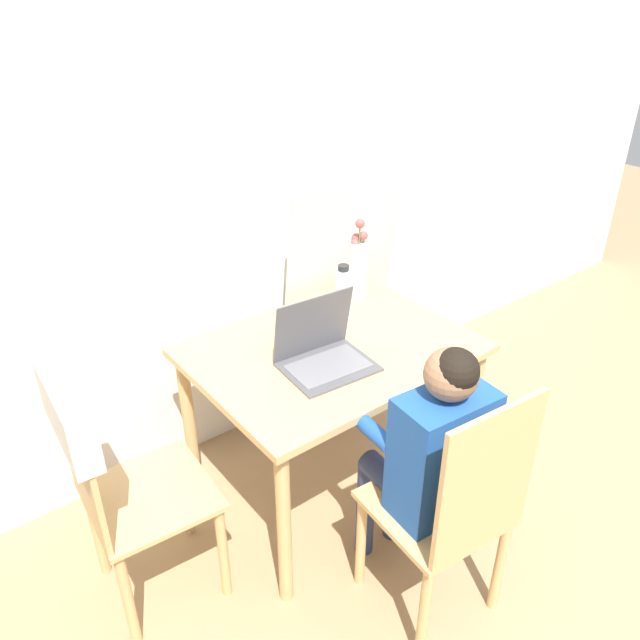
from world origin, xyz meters
TOP-DOWN VIEW (x-y plane):
  - wall_back at (0.00, 2.23)m, footprint 6.40×0.05m
  - dining_table at (0.01, 1.60)m, footprint 1.05×0.78m
  - chair_occupied at (-0.06, 0.89)m, footprint 0.43×0.43m
  - chair_spare at (-0.91, 1.60)m, footprint 0.46×0.43m
  - person_seated at (-0.05, 1.01)m, footprint 0.35×0.45m
  - laptop at (-0.09, 1.54)m, footprint 0.34×0.28m
  - flower_vase at (0.37, 1.86)m, footprint 0.08×0.08m
  - water_bottle at (0.21, 1.78)m, footprint 0.08×0.08m
  - cardboard_panel at (0.44, 2.08)m, footprint 0.64×0.18m

SIDE VIEW (x-z plane):
  - chair_occupied at x=-0.06m, z-range 0.01..0.97m
  - cardboard_panel at x=0.44m, z-range 0.00..1.19m
  - dining_table at x=0.01m, z-range 0.27..0.99m
  - chair_spare at x=-0.91m, z-range 0.16..1.13m
  - person_seated at x=-0.05m, z-range 0.12..1.18m
  - laptop at x=-0.09m, z-range 0.65..0.91m
  - water_bottle at x=0.21m, z-range 0.71..0.94m
  - flower_vase at x=0.37m, z-range 0.69..1.06m
  - wall_back at x=0.00m, z-range 0.00..2.50m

